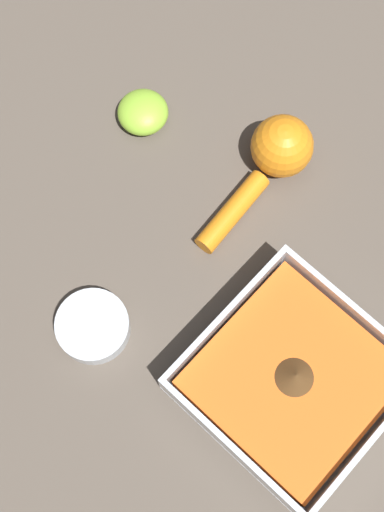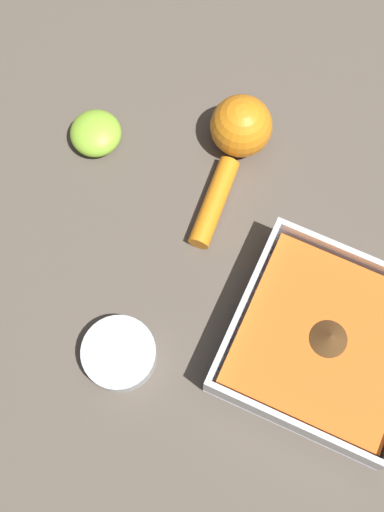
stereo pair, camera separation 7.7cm
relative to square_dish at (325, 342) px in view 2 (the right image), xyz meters
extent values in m
plane|color=brown|center=(-0.01, -0.01, -0.02)|extent=(4.00, 4.00, 0.00)
cube|color=silver|center=(0.00, 0.00, -0.02)|extent=(0.19, 0.19, 0.01)
cube|color=silver|center=(0.00, -0.09, 0.01)|extent=(0.19, 0.01, 0.05)
cube|color=silver|center=(0.09, 0.00, 0.01)|extent=(0.01, 0.18, 0.05)
cube|color=silver|center=(-0.09, 0.00, 0.01)|extent=(0.01, 0.18, 0.05)
cube|color=orange|center=(0.00, 0.00, 0.00)|extent=(0.17, 0.17, 0.03)
cone|color=#4C3319|center=(0.00, 0.00, 0.03)|extent=(0.04, 0.04, 0.02)
cylinder|color=silver|center=(0.10, -0.19, -0.01)|extent=(0.08, 0.08, 0.03)
cylinder|color=#4C3319|center=(0.10, -0.19, -0.01)|extent=(0.07, 0.07, 0.01)
sphere|color=orange|center=(-0.19, -0.18, 0.01)|extent=(0.07, 0.07, 0.07)
cylinder|color=orange|center=(-0.10, -0.17, -0.01)|extent=(0.11, 0.03, 0.02)
ellipsoid|color=#93CC38|center=(-0.12, -0.33, 0.00)|extent=(0.06, 0.06, 0.03)
camera|label=1|loc=(0.15, 0.00, 0.74)|focal=50.00mm
camera|label=2|loc=(0.19, -0.07, 0.74)|focal=50.00mm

